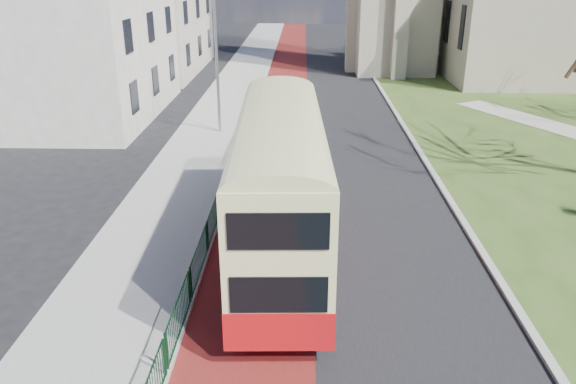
{
  "coord_description": "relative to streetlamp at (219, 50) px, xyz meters",
  "views": [
    {
      "loc": [
        0.12,
        -12.48,
        8.88
      ],
      "look_at": [
        -0.31,
        4.4,
        2.0
      ],
      "focal_mm": 35.0,
      "sensor_mm": 36.0,
      "label": 1
    }
  ],
  "objects": [
    {
      "name": "ground",
      "position": [
        4.35,
        -18.0,
        -4.59
      ],
      "size": [
        160.0,
        160.0,
        0.0
      ],
      "primitive_type": "plane",
      "color": "black",
      "rests_on": "ground"
    },
    {
      "name": "bus",
      "position": [
        3.81,
        -14.21,
        -1.93
      ],
      "size": [
        2.94,
        11.24,
        4.67
      ],
      "rotation": [
        0.0,
        0.0,
        0.03
      ],
      "color": "#B11013",
      "rests_on": "ground"
    },
    {
      "name": "street_block_near",
      "position": [
        -9.65,
        4.0,
        1.92
      ],
      "size": [
        10.3,
        14.3,
        13.0
      ],
      "color": "beige",
      "rests_on": "ground"
    },
    {
      "name": "streetlamp",
      "position": [
        0.0,
        0.0,
        0.0
      ],
      "size": [
        2.13,
        0.18,
        8.0
      ],
      "color": "gray",
      "rests_on": "pavement_west"
    },
    {
      "name": "road_carriageway",
      "position": [
        5.85,
        2.0,
        -4.59
      ],
      "size": [
        9.0,
        120.0,
        0.01
      ],
      "primitive_type": "cube",
      "color": "black",
      "rests_on": "ground"
    },
    {
      "name": "pedestrian_railing",
      "position": [
        1.4,
        -14.0,
        -4.04
      ],
      "size": [
        0.07,
        24.0,
        1.12
      ],
      "color": "#0C351C",
      "rests_on": "ground"
    },
    {
      "name": "bus_lane",
      "position": [
        3.15,
        2.0,
        -4.59
      ],
      "size": [
        3.4,
        120.0,
        0.01
      ],
      "primitive_type": "cube",
      "color": "#591414",
      "rests_on": "ground"
    },
    {
      "name": "pavement_west",
      "position": [
        -0.65,
        2.0,
        -4.53
      ],
      "size": [
        4.0,
        120.0,
        0.12
      ],
      "primitive_type": "cube",
      "color": "gray",
      "rests_on": "ground"
    },
    {
      "name": "kerb_west",
      "position": [
        1.35,
        2.0,
        -4.53
      ],
      "size": [
        0.25,
        120.0,
        0.13
      ],
      "primitive_type": "cube",
      "color": "#999993",
      "rests_on": "ground"
    },
    {
      "name": "street_block_far",
      "position": [
        -9.65,
        20.0,
        1.17
      ],
      "size": [
        10.3,
        16.3,
        11.5
      ],
      "color": "#BDB4A0",
      "rests_on": "ground"
    },
    {
      "name": "kerb_east",
      "position": [
        10.45,
        4.0,
        -4.53
      ],
      "size": [
        0.25,
        80.0,
        0.13
      ],
      "primitive_type": "cube",
      "color": "#999993",
      "rests_on": "ground"
    }
  ]
}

